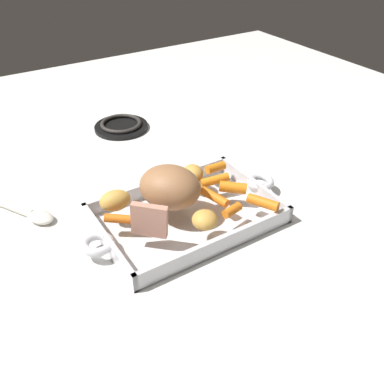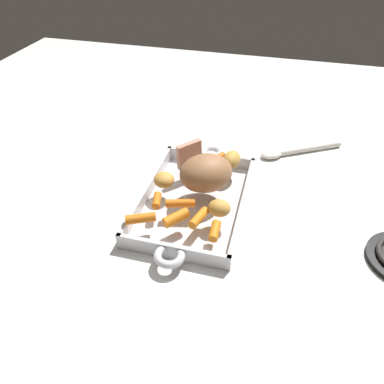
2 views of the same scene
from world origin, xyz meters
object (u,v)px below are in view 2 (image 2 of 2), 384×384
object	(u,v)px
baby_carrot_southwest	(176,218)
baby_carrot_short	(180,203)
roasting_dish	(194,201)
baby_carrot_northwest	(215,231)
potato_halved	(231,160)
baby_carrot_southeast	(140,218)
pork_roast	(206,173)
baby_carrot_northeast	(199,218)
potato_corner	(219,208)
baby_carrot_center_right	(157,200)
roast_slice_thin	(189,154)
baby_carrot_center_left	(215,159)
potato_whole	(164,180)
serving_spoon	(294,151)

from	to	relation	value
baby_carrot_southwest	baby_carrot_short	size ratio (longest dim) A/B	0.87
roasting_dish	baby_carrot_northwest	world-z (taller)	baby_carrot_northwest
potato_halved	baby_carrot_southwest	bearing A→B (deg)	-18.20
baby_carrot_southeast	pork_roast	bearing A→B (deg)	145.17
roasting_dish	baby_carrot_northeast	distance (m)	0.11
potato_corner	baby_carrot_short	bearing A→B (deg)	-92.42
roasting_dish	baby_carrot_center_right	bearing A→B (deg)	-49.39
roast_slice_thin	baby_carrot_northeast	bearing A→B (deg)	20.76
roast_slice_thin	baby_carrot_short	xyz separation A→B (m)	(0.16, 0.02, -0.02)
baby_carrot_southwest	baby_carrot_short	distance (m)	0.05
roast_slice_thin	baby_carrot_center_left	size ratio (longest dim) A/B	1.08
potato_whole	potato_halved	size ratio (longest dim) A/B	0.80
roast_slice_thin	baby_carrot_center_left	bearing A→B (deg)	116.84
roasting_dish	baby_carrot_southeast	size ratio (longest dim) A/B	6.98
roasting_dish	potato_corner	distance (m)	0.11
roast_slice_thin	baby_carrot_southeast	world-z (taller)	roast_slice_thin
baby_carrot_short	serving_spoon	distance (m)	0.43
roasting_dish	baby_carrot_center_right	world-z (taller)	baby_carrot_center_right
baby_carrot_southeast	serving_spoon	distance (m)	0.52
baby_carrot_southwest	baby_carrot_southeast	world-z (taller)	baby_carrot_southwest
baby_carrot_center_right	potato_halved	size ratio (longest dim) A/B	0.67
pork_roast	baby_carrot_southwest	distance (m)	0.14
baby_carrot_northeast	potato_halved	xyz separation A→B (m)	(-0.22, 0.03, 0.01)
baby_carrot_northeast	baby_carrot_southwest	bearing A→B (deg)	-72.53
baby_carrot_center_right	serving_spoon	xyz separation A→B (m)	(-0.36, 0.29, -0.04)
baby_carrot_center_right	baby_carrot_southwest	bearing A→B (deg)	51.87
roast_slice_thin	baby_carrot_northwest	xyz separation A→B (m)	(0.23, 0.12, -0.02)
serving_spoon	roasting_dish	bearing A→B (deg)	22.44
potato_whole	baby_carrot_southeast	bearing A→B (deg)	-3.82
baby_carrot_center_left	baby_carrot_northeast	size ratio (longest dim) A/B	0.99
baby_carrot_short	potato_halved	bearing A→B (deg)	155.91
roasting_dish	baby_carrot_southwest	xyz separation A→B (m)	(0.11, -0.01, 0.04)
pork_roast	roast_slice_thin	distance (m)	0.10
pork_roast	roast_slice_thin	bearing A→B (deg)	-142.03
baby_carrot_center_left	serving_spoon	bearing A→B (deg)	128.23
baby_carrot_center_right	baby_carrot_northeast	world-z (taller)	baby_carrot_northeast
roasting_dish	baby_carrot_center_right	size ratio (longest dim) A/B	10.76
roasting_dish	baby_carrot_southwest	distance (m)	0.12
baby_carrot_southwest	baby_carrot_short	bearing A→B (deg)	-174.16
baby_carrot_northeast	baby_carrot_southeast	bearing A→B (deg)	-73.85
baby_carrot_northwest	baby_carrot_center_left	xyz separation A→B (m)	(-0.26, -0.05, -0.00)
pork_roast	baby_carrot_northeast	distance (m)	0.12
baby_carrot_center_right	potato_corner	world-z (taller)	potato_corner
roasting_dish	potato_halved	distance (m)	0.15
potato_whole	baby_carrot_short	bearing A→B (deg)	42.76
baby_carrot_northeast	potato_corner	world-z (taller)	potato_corner
baby_carrot_southwest	baby_carrot_northwest	distance (m)	0.09
baby_carrot_southeast	potato_whole	size ratio (longest dim) A/B	1.30
roast_slice_thin	serving_spoon	bearing A→B (deg)	125.80
potato_corner	serving_spoon	xyz separation A→B (m)	(-0.36, 0.15, -0.05)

